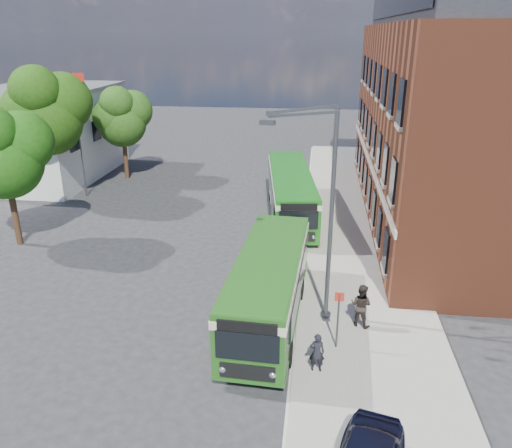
# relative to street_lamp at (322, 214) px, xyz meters

# --- Properties ---
(ground) EXTENTS (120.00, 120.00, 0.00)m
(ground) POSITION_rel_street_lamp_xyz_m (-4.84, 2.00, -4.79)
(ground) COLOR #242427
(ground) RESTS_ON ground
(pavement) EXTENTS (6.00, 48.00, 0.15)m
(pavement) POSITION_rel_street_lamp_xyz_m (2.16, 10.00, -4.72)
(pavement) COLOR gray
(pavement) RESTS_ON ground
(kerb_line) EXTENTS (0.12, 48.00, 0.01)m
(kerb_line) POSITION_rel_street_lamp_xyz_m (-0.89, 10.00, -4.79)
(kerb_line) COLOR beige
(kerb_line) RESTS_ON ground
(brick_office) EXTENTS (12.10, 26.00, 14.20)m
(brick_office) POSITION_rel_street_lamp_xyz_m (9.16, 14.00, 2.18)
(brick_office) COLOR brown
(brick_office) RESTS_ON ground
(white_building) EXTENTS (9.40, 13.40, 7.30)m
(white_building) POSITION_rel_street_lamp_xyz_m (-22.84, 20.00, -1.13)
(white_building) COLOR silver
(white_building) RESTS_ON ground
(flagpole) EXTENTS (0.95, 0.10, 9.00)m
(flagpole) POSITION_rel_street_lamp_xyz_m (-17.29, 15.00, 0.15)
(flagpole) COLOR #3E4044
(flagpole) RESTS_ON ground
(street_lamp) EXTENTS (2.96, 2.38, 9.00)m
(street_lamp) POSITION_rel_street_lamp_xyz_m (0.00, 0.00, 0.00)
(street_lamp) COLOR #3E4044
(street_lamp) RESTS_ON ground
(bus_stop_sign) EXTENTS (0.35, 0.08, 2.52)m
(bus_stop_sign) POSITION_rel_street_lamp_xyz_m (0.76, -2.20, -3.28)
(bus_stop_sign) COLOR #3E4044
(bus_stop_sign) RESTS_ON ground
(bus_front) EXTENTS (3.02, 9.89, 3.02)m
(bus_front) POSITION_rel_street_lamp_xyz_m (-2.06, -0.37, -2.96)
(bus_front) COLOR #225619
(bus_front) RESTS_ON ground
(bus_rear) EXTENTS (4.12, 12.39, 3.02)m
(bus_rear) POSITION_rel_street_lamp_xyz_m (-1.94, 12.75, -2.96)
(bus_rear) COLOR #186517
(bus_rear) RESTS_ON ground
(pedestrian_a) EXTENTS (0.58, 0.41, 1.52)m
(pedestrian_a) POSITION_rel_street_lamp_xyz_m (0.01, -3.73, -3.88)
(pedestrian_a) COLOR black
(pedestrian_a) RESTS_ON pavement
(pedestrian_b) EXTENTS (1.12, 1.03, 1.86)m
(pedestrian_b) POSITION_rel_street_lamp_xyz_m (1.76, -0.52, -3.71)
(pedestrian_b) COLOR black
(pedestrian_b) RESTS_ON pavement
(tree_left) EXTENTS (4.78, 4.54, 8.07)m
(tree_left) POSITION_rel_street_lamp_xyz_m (-17.22, 5.96, 0.68)
(tree_left) COLOR #332112
(tree_left) RESTS_ON ground
(tree_mid) EXTENTS (5.66, 5.39, 9.57)m
(tree_mid) POSITION_rel_street_lamp_xyz_m (-18.97, 13.96, 1.70)
(tree_mid) COLOR #332112
(tree_mid) RESTS_ON ground
(tree_right) EXTENTS (4.51, 4.28, 7.61)m
(tree_right) POSITION_rel_street_lamp_xyz_m (-16.09, 20.19, 0.37)
(tree_right) COLOR #332112
(tree_right) RESTS_ON ground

